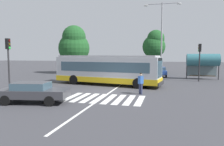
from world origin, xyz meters
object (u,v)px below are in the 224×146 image
at_px(parked_car_champagne, 123,70).
at_px(parked_car_blue, 159,71).
at_px(traffic_light_far_corner, 200,56).
at_px(twin_arm_street_lamp, 162,32).
at_px(background_tree_left, 74,45).
at_px(city_transit_bus, 107,70).
at_px(pedestrian_crossing_street, 141,82).
at_px(foreground_sedan, 33,91).
at_px(traffic_light_near_corner, 8,56).
at_px(background_tree_right, 154,44).
at_px(bus_stop_shelter, 203,60).
at_px(parked_car_charcoal, 142,70).

xyz_separation_m(parked_car_champagne, parked_car_blue, (5.41, 0.23, 0.00)).
bearing_deg(traffic_light_far_corner, parked_car_blue, 131.88).
distance_m(twin_arm_street_lamp, background_tree_left, 14.64).
relative_size(city_transit_bus, traffic_light_far_corner, 2.61).
relative_size(pedestrian_crossing_street, foreground_sedan, 0.36).
bearing_deg(traffic_light_far_corner, background_tree_left, 161.31).
height_order(traffic_light_near_corner, background_tree_left, background_tree_left).
height_order(traffic_light_far_corner, background_tree_right, background_tree_right).
distance_m(pedestrian_crossing_street, parked_car_blue, 14.88).
bearing_deg(parked_car_champagne, parked_car_blue, 2.45).
xyz_separation_m(pedestrian_crossing_street, twin_arm_street_lamp, (1.33, 12.89, 5.18)).
bearing_deg(parked_car_blue, background_tree_left, 175.39).
distance_m(foreground_sedan, background_tree_left, 21.99).
bearing_deg(background_tree_left, background_tree_right, 18.28).
bearing_deg(pedestrian_crossing_street, traffic_light_far_corner, 59.31).
relative_size(parked_car_champagne, twin_arm_street_lamp, 0.45).
bearing_deg(bus_stop_shelter, parked_car_champagne, 167.13).
height_order(parked_car_champagne, traffic_light_far_corner, traffic_light_far_corner).
relative_size(foreground_sedan, traffic_light_far_corner, 1.08).
bearing_deg(foreground_sedan, traffic_light_far_corner, 49.58).
bearing_deg(foreground_sedan, bus_stop_shelter, 52.34).
relative_size(foreground_sedan, traffic_light_near_corner, 1.05).
relative_size(pedestrian_crossing_street, background_tree_left, 0.22).
distance_m(pedestrian_crossing_street, foreground_sedan, 8.01).
distance_m(city_transit_bus, foreground_sedan, 9.46).
height_order(foreground_sedan, traffic_light_far_corner, traffic_light_far_corner).
bearing_deg(background_tree_left, bus_stop_shelter, -11.17).
height_order(city_transit_bus, background_tree_left, background_tree_left).
height_order(parked_car_blue, traffic_light_near_corner, traffic_light_near_corner).
xyz_separation_m(traffic_light_near_corner, background_tree_right, (11.17, 21.54, 1.87)).
height_order(parked_car_champagne, traffic_light_near_corner, traffic_light_near_corner).
height_order(parked_car_blue, traffic_light_far_corner, traffic_light_far_corner).
xyz_separation_m(pedestrian_crossing_street, traffic_light_far_corner, (5.73, 9.66, 2.00)).
bearing_deg(twin_arm_street_lamp, background_tree_left, 167.82).
xyz_separation_m(city_transit_bus, background_tree_right, (4.02, 15.84, 3.32)).
distance_m(traffic_light_near_corner, bus_stop_shelter, 22.18).
distance_m(parked_car_blue, bus_stop_shelter, 6.27).
xyz_separation_m(foreground_sedan, traffic_light_near_corner, (-4.66, 3.39, 2.27)).
relative_size(bus_stop_shelter, background_tree_right, 0.53).
bearing_deg(bus_stop_shelter, traffic_light_far_corner, -107.14).
bearing_deg(background_tree_right, foreground_sedan, -104.64).
bearing_deg(twin_arm_street_lamp, bus_stop_shelter, -8.33).
distance_m(parked_car_champagne, parked_car_blue, 5.41).
relative_size(parked_car_champagne, traffic_light_far_corner, 1.04).
relative_size(twin_arm_street_lamp, background_tree_left, 1.27).
height_order(parked_car_charcoal, traffic_light_far_corner, traffic_light_far_corner).
bearing_deg(background_tree_right, parked_car_champagne, -127.60).
height_order(pedestrian_crossing_street, parked_car_charcoal, pedestrian_crossing_street).
distance_m(parked_car_charcoal, twin_arm_street_lamp, 6.42).
bearing_deg(traffic_light_near_corner, city_transit_bus, 38.57).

